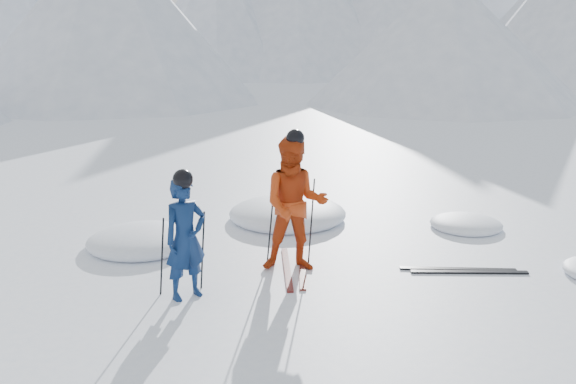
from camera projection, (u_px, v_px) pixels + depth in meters
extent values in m
plane|color=white|center=(402.00, 262.00, 9.31)|extent=(160.00, 160.00, 0.00)
cone|color=#B2BCD1|center=(95.00, 6.00, 54.23)|extent=(17.69, 17.69, 11.93)
cone|color=#B2BCD1|center=(216.00, 10.00, 49.70)|extent=(19.63, 19.63, 10.85)
cone|color=silver|center=(495.00, 15.00, 58.71)|extent=(24.45, 24.45, 10.76)
cone|color=#B2BCD1|center=(444.00, 38.00, 30.33)|extent=(14.00, 14.00, 6.50)
cone|color=#B2BCD1|center=(109.00, 13.00, 31.34)|extent=(16.00, 16.00, 9.00)
imported|color=#0C224D|center=(185.00, 239.00, 7.86)|extent=(0.69, 0.59, 1.62)
imported|color=#B5350E|center=(295.00, 205.00, 8.79)|extent=(1.12, 0.97, 1.98)
cylinder|color=black|center=(162.00, 257.00, 7.99)|extent=(0.11, 0.08, 1.08)
cylinder|color=black|center=(203.00, 250.00, 8.23)|extent=(0.11, 0.07, 1.08)
cylinder|color=black|center=(271.00, 223.00, 9.02)|extent=(0.13, 0.10, 1.32)
cylinder|color=black|center=(311.00, 222.00, 9.09)|extent=(0.13, 0.09, 1.32)
cube|color=black|center=(287.00, 269.00, 9.00)|extent=(0.47, 1.68, 0.03)
cube|color=black|center=(303.00, 267.00, 9.06)|extent=(0.58, 1.65, 0.03)
cube|color=black|center=(458.00, 269.00, 8.98)|extent=(1.64, 0.64, 0.03)
cube|color=black|center=(469.00, 272.00, 8.86)|extent=(1.65, 0.59, 0.03)
ellipsoid|color=white|center=(143.00, 245.00, 10.05)|extent=(1.81, 1.81, 0.40)
ellipsoid|color=white|center=(466.00, 227.00, 11.00)|extent=(1.29, 1.29, 0.28)
ellipsoid|color=white|center=(288.00, 219.00, 11.51)|extent=(2.21, 2.21, 0.49)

